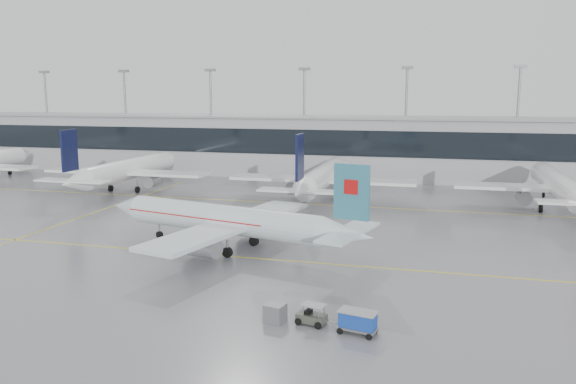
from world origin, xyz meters
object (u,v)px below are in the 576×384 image
(air_canada_jet, at_px, (232,221))
(baggage_cart, at_px, (358,320))
(baggage_tug, at_px, (312,317))
(gse_unit, at_px, (275,313))

(air_canada_jet, xyz_separation_m, baggage_cart, (16.24, -18.27, -2.25))
(air_canada_jet, height_order, baggage_tug, air_canada_jet)
(baggage_cart, relative_size, gse_unit, 2.09)
(air_canada_jet, relative_size, baggage_cart, 11.31)
(baggage_tug, xyz_separation_m, baggage_cart, (3.52, -0.75, 0.43))
(baggage_tug, distance_m, gse_unit, 2.73)
(baggage_cart, xyz_separation_m, gse_unit, (-6.23, 0.43, -0.27))
(air_canada_jet, bearing_deg, baggage_tug, 140.01)
(baggage_cart, distance_m, gse_unit, 6.25)
(air_canada_jet, relative_size, baggage_tug, 10.14)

